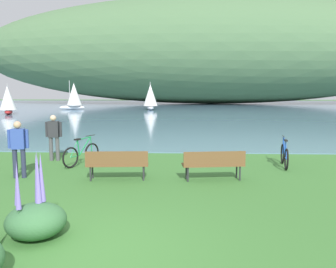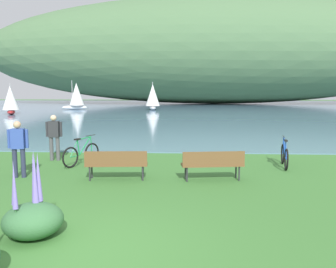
% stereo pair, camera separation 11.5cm
% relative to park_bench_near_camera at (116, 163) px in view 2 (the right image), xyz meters
% --- Properties ---
extents(ground_plane, '(200.00, 200.00, 0.00)m').
position_rel_park_bench_near_camera_xyz_m(ground_plane, '(0.42, -4.59, -0.52)').
color(ground_plane, '#3D7533').
extents(bay_water, '(180.00, 80.00, 0.04)m').
position_rel_park_bench_near_camera_xyz_m(bay_water, '(0.42, 44.48, -0.50)').
color(bay_water, '#5B7F9E').
rests_on(bay_water, ground).
extents(distant_hillside, '(93.81, 28.00, 20.62)m').
position_rel_park_bench_near_camera_xyz_m(distant_hillside, '(7.70, 60.89, 9.83)').
color(distant_hillside, '#4C7047').
rests_on(distant_hillside, bay_water).
extents(park_bench_near_camera, '(1.83, 0.62, 0.88)m').
position_rel_park_bench_near_camera_xyz_m(park_bench_near_camera, '(0.00, 0.00, 0.00)').
color(park_bench_near_camera, brown).
rests_on(park_bench_near_camera, ground).
extents(park_bench_further_along, '(1.85, 0.72, 0.88)m').
position_rel_park_bench_near_camera_xyz_m(park_bench_further_along, '(2.80, 0.10, 0.00)').
color(park_bench_further_along, brown).
rests_on(park_bench_further_along, ground).
extents(bicycle_leaning_near_bench, '(0.87, 1.60, 1.01)m').
position_rel_park_bench_near_camera_xyz_m(bicycle_leaning_near_bench, '(-1.63, 2.00, -0.12)').
color(bicycle_leaning_near_bench, black).
rests_on(bicycle_leaning_near_bench, ground).
extents(bicycle_beside_path, '(0.34, 1.76, 1.01)m').
position_rel_park_bench_near_camera_xyz_m(bicycle_beside_path, '(5.40, 2.05, -0.12)').
color(bicycle_beside_path, black).
rests_on(bicycle_beside_path, ground).
extents(person_at_shoreline, '(0.61, 0.24, 1.71)m').
position_rel_park_bench_near_camera_xyz_m(person_at_shoreline, '(-2.89, 2.77, 0.46)').
color(person_at_shoreline, '#4C4C51').
rests_on(person_at_shoreline, ground).
extents(person_on_the_grass, '(0.60, 0.27, 1.71)m').
position_rel_park_bench_near_camera_xyz_m(person_on_the_grass, '(-2.98, 0.16, 0.46)').
color(person_on_the_grass, '#282D47').
rests_on(person_on_the_grass, ground).
extents(echium_bush_beside_closest, '(1.06, 1.06, 1.55)m').
position_rel_park_bench_near_camera_xyz_m(echium_bush_beside_closest, '(-0.69, -4.05, -0.16)').
color(echium_bush_beside_closest, '#386B3D').
rests_on(echium_bush_beside_closest, ground).
extents(sailboat_nearest_to_shore, '(2.14, 3.31, 3.78)m').
position_rel_park_bench_near_camera_xyz_m(sailboat_nearest_to_shore, '(-2.43, 37.14, 1.30)').
color(sailboat_nearest_to_shore, white).
rests_on(sailboat_nearest_to_shore, bay_water).
extents(sailboat_mid_bay, '(2.26, 2.98, 3.40)m').
position_rel_park_bench_near_camera_xyz_m(sailboat_mid_bay, '(-17.15, 27.45, 1.12)').
color(sailboat_mid_bay, '#B22323').
rests_on(sailboat_mid_bay, bay_water).
extents(sailboat_far_off, '(3.51, 2.36, 3.99)m').
position_rel_park_bench_near_camera_xyz_m(sailboat_far_off, '(-13.06, 37.71, 1.40)').
color(sailboat_far_off, white).
rests_on(sailboat_far_off, bay_water).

